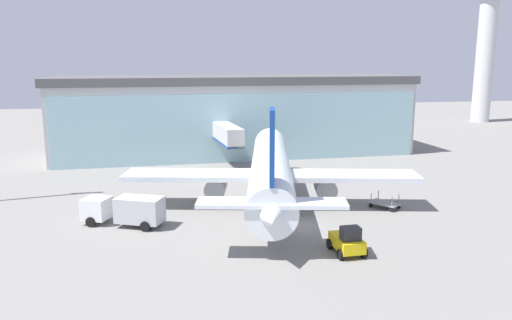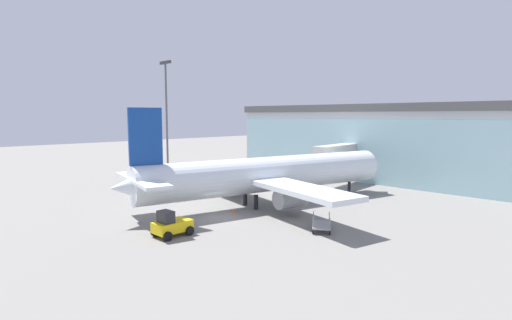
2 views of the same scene
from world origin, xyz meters
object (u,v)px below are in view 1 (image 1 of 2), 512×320
at_px(control_tower, 487,36).
at_px(pushback_tug, 347,241).
at_px(jet_bridge, 224,133).
at_px(baggage_cart, 385,203).
at_px(catering_truck, 126,210).
at_px(airplane, 271,170).
at_px(safety_cone_wingtip, 152,214).
at_px(safety_cone_nose, 290,217).

relative_size(control_tower, pushback_tug, 10.42).
bearing_deg(jet_bridge, baggage_cart, -155.72).
relative_size(baggage_cart, pushback_tug, 0.98).
relative_size(catering_truck, pushback_tug, 2.32).
height_order(catering_truck, pushback_tug, catering_truck).
height_order(jet_bridge, airplane, airplane).
bearing_deg(jet_bridge, catering_truck, 147.99).
distance_m(control_tower, safety_cone_wingtip, 99.85).
height_order(control_tower, safety_cone_nose, control_tower).
height_order(control_tower, airplane, control_tower).
xyz_separation_m(airplane, pushback_tug, (2.85, -14.33, -2.56)).
height_order(pushback_tug, safety_cone_wingtip, pushback_tug).
height_order(jet_bridge, safety_cone_wingtip, jet_bridge).
bearing_deg(baggage_cart, control_tower, 102.45).
distance_m(safety_cone_nose, safety_cone_wingtip, 12.99).
bearing_deg(airplane, pushback_tug, -156.77).
bearing_deg(jet_bridge, safety_cone_nose, -178.54).
distance_m(jet_bridge, safety_cone_nose, 25.24).
distance_m(baggage_cart, safety_cone_nose, 10.27).
bearing_deg(catering_truck, control_tower, -117.07).
xyz_separation_m(safety_cone_nose, safety_cone_wingtip, (-12.59, 3.18, 0.00)).
distance_m(control_tower, pushback_tug, 97.65).
bearing_deg(pushback_tug, safety_cone_wingtip, 48.63).
xyz_separation_m(catering_truck, safety_cone_wingtip, (2.19, 2.13, -1.19)).
height_order(catering_truck, safety_cone_nose, catering_truck).
bearing_deg(pushback_tug, control_tower, -42.07).
xyz_separation_m(jet_bridge, pushback_tug, (5.23, -33.53, -3.63)).
xyz_separation_m(control_tower, airplane, (-64.33, -59.14, -16.34)).
height_order(airplane, safety_cone_nose, airplane).
bearing_deg(catering_truck, safety_cone_nose, -160.16).
xyz_separation_m(jet_bridge, airplane, (2.38, -19.20, -1.08)).
xyz_separation_m(jet_bridge, safety_cone_nose, (3.07, -24.67, -4.33)).
xyz_separation_m(jet_bridge, control_tower, (66.71, 39.94, 15.27)).
height_order(pushback_tug, safety_cone_nose, pushback_tug).
distance_m(control_tower, safety_cone_nose, 92.79).
bearing_deg(baggage_cart, jet_bridge, 172.75).
relative_size(pushback_tug, safety_cone_nose, 5.94).
bearing_deg(safety_cone_nose, safety_cone_wingtip, 165.81).
distance_m(airplane, safety_cone_wingtip, 12.55).
bearing_deg(pushback_tug, safety_cone_nose, 11.58).
relative_size(safety_cone_nose, safety_cone_wingtip, 1.00).
height_order(control_tower, safety_cone_wingtip, control_tower).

